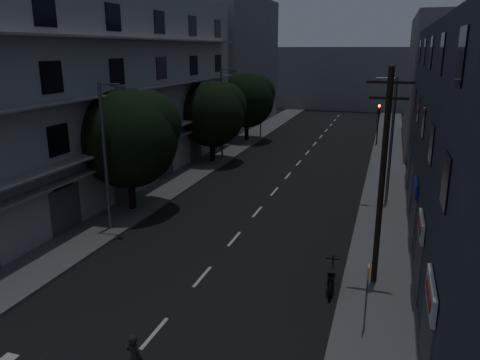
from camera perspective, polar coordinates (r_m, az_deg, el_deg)
The scene contains 19 objects.
ground at distance 37.98m, azimuth 6.01°, elevation 0.72°, with size 160.00×160.00×0.00m, color black.
sidewalk_left at distance 40.10m, azimuth -4.53°, elevation 1.67°, with size 3.00×90.00×0.15m, color #565659.
sidewalk_right at distance 37.24m, azimuth 17.37°, elevation -0.12°, with size 3.00×90.00×0.15m, color #565659.
lane_markings at distance 43.94m, azimuth 7.71°, elevation 2.73°, with size 0.15×60.50×0.01m.
building_left at distance 34.93m, azimuth -16.18°, elevation 10.54°, with size 7.00×36.00×14.00m.
building_far_left at distance 62.07m, azimuth -0.40°, elevation 14.10°, with size 6.00×20.00×16.00m, color slate.
building_far_right at distance 53.25m, azimuth 23.21°, elevation 10.97°, with size 6.00×20.00×13.00m, color slate.
building_far_end at distance 81.42m, azimuth 12.87°, elevation 12.00°, with size 24.00×8.00×10.00m, color slate.
tree_near at distance 29.03m, azimuth -13.32°, elevation 5.40°, with size 6.02×6.02×7.42m.
tree_mid at distance 40.98m, azimuth -3.35°, elevation 8.34°, with size 5.70×5.70×7.01m.
tree_far at distance 50.79m, azimuth 0.92°, elevation 9.93°, with size 5.80×5.80×7.18m.
traffic_signal_far_right at distance 50.54m, azimuth 16.54°, elevation 7.50°, with size 0.28×0.37×4.10m.
traffic_signal_far_left at distance 52.82m, azimuth 2.54°, elevation 8.46°, with size 0.28×0.37×4.10m.
street_lamp_left_near at distance 25.90m, azimuth -15.99°, elevation 3.56°, with size 1.51×0.25×8.00m.
street_lamp_right at distance 30.62m, azimuth 17.80°, elevation 5.22°, with size 1.51×0.25×8.00m.
street_lamp_left_far at distance 42.55m, azimuth -2.11°, elevation 8.73°, with size 1.51×0.25×8.00m.
utility_pole at distance 19.68m, azimuth 16.98°, elevation 0.54°, with size 1.80×0.24×9.00m.
bus_stop_sign at distance 17.09m, azimuth 15.25°, elevation -12.42°, with size 0.06×0.35×2.52m.
motorcycle at distance 20.29m, azimuth 11.08°, elevation -11.78°, with size 0.59×2.06×1.32m.
Camera 1 is at (7.37, -10.94, 9.80)m, focal length 35.00 mm.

